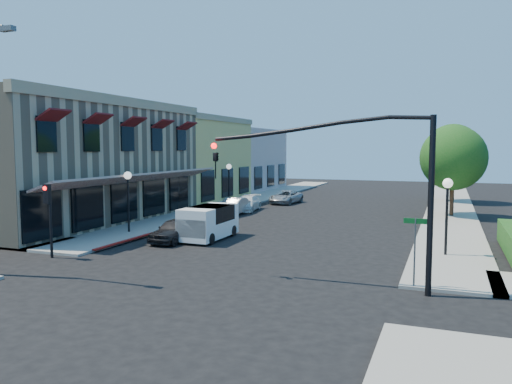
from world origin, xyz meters
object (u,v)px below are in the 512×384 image
(signal_mast_arm, at_px, (365,172))
(secondary_signal, at_px, (49,207))
(lamppost_right_far, at_px, (448,177))
(white_van, at_px, (208,220))
(street_name_sign, at_px, (415,241))
(street_tree_a, at_px, (453,158))
(lamppost_left_near, at_px, (128,186))
(parked_car_b, at_px, (233,206))
(lamppost_left_far, at_px, (229,174))
(parked_car_d, at_px, (286,197))
(parked_car_c, at_px, (247,203))
(street_tree_b, at_px, (453,152))
(lamppost_right_near, at_px, (447,197))
(parked_car_a, at_px, (175,230))

(signal_mast_arm, bearing_deg, secondary_signal, -179.63)
(secondary_signal, xyz_separation_m, lamppost_right_far, (16.50, 22.59, 0.42))
(white_van, bearing_deg, street_name_sign, -28.16)
(lamppost_right_far, bearing_deg, signal_mast_arm, -96.70)
(street_name_sign, bearing_deg, street_tree_a, 86.24)
(lamppost_left_near, xyz_separation_m, parked_car_b, (2.39, 9.45, -2.11))
(lamppost_left_far, xyz_separation_m, parked_car_d, (3.70, 4.00, -2.17))
(lamppost_right_far, bearing_deg, lamppost_left_near, -136.74)
(signal_mast_arm, xyz_separation_m, parked_car_d, (-10.66, 24.50, -3.52))
(parked_car_c, bearing_deg, lamppost_right_far, 7.99)
(lamppost_right_far, xyz_separation_m, parked_car_b, (-14.61, -6.55, -2.11))
(street_name_sign, distance_m, parked_car_c, 22.43)
(street_tree_b, xyz_separation_m, lamppost_right_far, (-0.30, -8.00, -1.81))
(lamppost_left_near, height_order, parked_car_d, lamppost_left_near)
(lamppost_left_far, bearing_deg, street_tree_b, 30.03)
(street_tree_a, bearing_deg, parked_car_d, 163.61)
(lamppost_left_far, relative_size, lamppost_right_near, 1.00)
(street_name_sign, height_order, lamppost_left_near, lamppost_left_near)
(street_tree_a, xyz_separation_m, signal_mast_arm, (-2.94, -20.50, -0.11))
(parked_car_b, bearing_deg, parked_car_c, 88.18)
(street_tree_b, distance_m, secondary_signal, 34.97)
(lamppost_left_near, height_order, parked_car_c, lamppost_left_near)
(street_tree_b, height_order, secondary_signal, street_tree_b)
(lamppost_left_near, bearing_deg, lamppost_right_far, 43.26)
(street_tree_a, distance_m, street_tree_b, 10.01)
(white_van, xyz_separation_m, parked_car_a, (-1.36, -1.20, -0.42))
(lamppost_right_near, bearing_deg, signal_mast_arm, -112.12)
(street_tree_b, xyz_separation_m, street_name_sign, (-1.30, -29.80, -2.85))
(street_name_sign, height_order, parked_car_c, street_name_sign)
(lamppost_left_near, xyz_separation_m, parked_car_d, (3.70, 18.00, -2.17))
(lamppost_right_near, bearing_deg, white_van, 179.74)
(parked_car_a, bearing_deg, lamppost_right_near, 5.06)
(lamppost_left_near, height_order, lamppost_right_near, same)
(parked_car_d, bearing_deg, signal_mast_arm, -60.02)
(lamppost_left_near, distance_m, parked_car_a, 4.42)
(street_tree_b, xyz_separation_m, lamppost_left_far, (-17.30, -10.00, -1.81))
(lamppost_left_far, xyz_separation_m, parked_car_c, (2.40, -2.00, -2.15))
(street_name_sign, distance_m, parked_car_b, 20.47)
(street_tree_a, bearing_deg, white_van, -131.26)
(secondary_signal, xyz_separation_m, parked_car_a, (3.20, 5.45, -1.71))
(street_tree_a, height_order, lamppost_left_near, street_tree_a)
(street_name_sign, distance_m, parked_car_d, 26.81)
(street_tree_b, distance_m, lamppost_left_near, 29.64)
(street_name_sign, bearing_deg, parked_car_c, 127.38)
(lamppost_right_far, relative_size, parked_car_a, 0.99)
(lamppost_left_near, relative_size, lamppost_right_far, 1.00)
(lamppost_right_near, bearing_deg, street_tree_a, 88.77)
(street_tree_a, bearing_deg, street_tree_b, 90.00)
(parked_car_d, bearing_deg, secondary_signal, -90.93)
(lamppost_left_far, bearing_deg, parked_car_d, 47.23)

